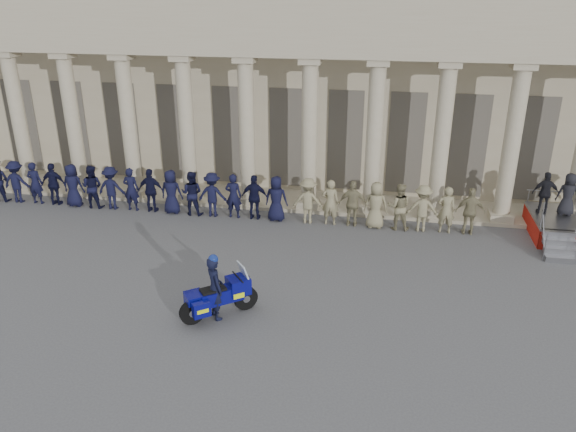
{
  "coord_description": "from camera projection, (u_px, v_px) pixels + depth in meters",
  "views": [
    {
      "loc": [
        4.47,
        -13.99,
        8.91
      ],
      "look_at": [
        1.28,
        3.33,
        1.6
      ],
      "focal_mm": 35.0,
      "sensor_mm": 36.0,
      "label": 1
    }
  ],
  "objects": [
    {
      "name": "building",
      "position": [
        304.0,
        77.0,
        28.53
      ],
      "size": [
        40.0,
        12.5,
        9.0
      ],
      "color": "tan",
      "rests_on": "ground"
    },
    {
      "name": "ground",
      "position": [
        226.0,
        304.0,
        16.87
      ],
      "size": [
        90.0,
        90.0,
        0.0
      ],
      "primitive_type": "plane",
      "color": "#4C4C4E",
      "rests_on": "ground"
    },
    {
      "name": "rider",
      "position": [
        215.0,
        287.0,
        15.84
      ],
      "size": [
        0.79,
        0.83,
        2.01
      ],
      "rotation": [
        0.0,
        0.0,
        2.24
      ],
      "color": "black",
      "rests_on": "ground"
    },
    {
      "name": "motorcycle",
      "position": [
        220.0,
        296.0,
        16.02
      ],
      "size": [
        1.98,
        1.73,
        1.52
      ],
      "rotation": [
        0.0,
        0.0,
        0.67
      ],
      "color": "black",
      "rests_on": "ground"
    },
    {
      "name": "officer_rank",
      "position": [
        202.0,
        194.0,
        23.02
      ],
      "size": [
        21.84,
        0.71,
        1.86
      ],
      "color": "black",
      "rests_on": "ground"
    }
  ]
}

